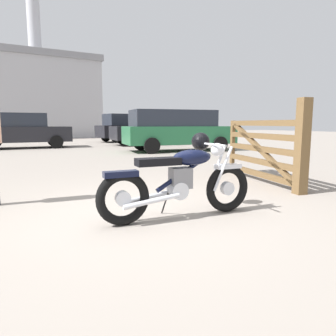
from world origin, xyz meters
name	(u,v)px	position (x,y,z in m)	size (l,w,h in m)	color
ground_plane	(140,214)	(0.00, 0.00, 0.00)	(80.00, 80.00, 0.00)	gray
vintage_motorcycle	(182,179)	(0.43, -0.34, 0.49)	(2.08, 0.73, 1.07)	black
timber_gate	(269,148)	(3.01, 0.82, 0.70)	(0.57, 2.52, 1.60)	brown
red_hatchback_near	(177,129)	(4.92, 8.19, 0.94)	(4.88, 2.41, 1.74)	black
pale_sedan_back	(25,131)	(-0.88, 12.88, 0.84)	(4.25, 2.02, 1.67)	black
dark_sedan_left	(126,128)	(5.27, 15.80, 0.92)	(4.08, 2.20, 1.78)	black
blue_hatchback_right	(150,130)	(5.44, 12.35, 0.84)	(4.25, 2.01, 1.67)	black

